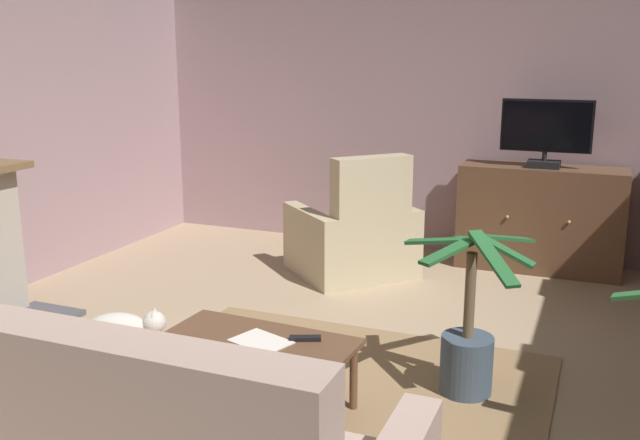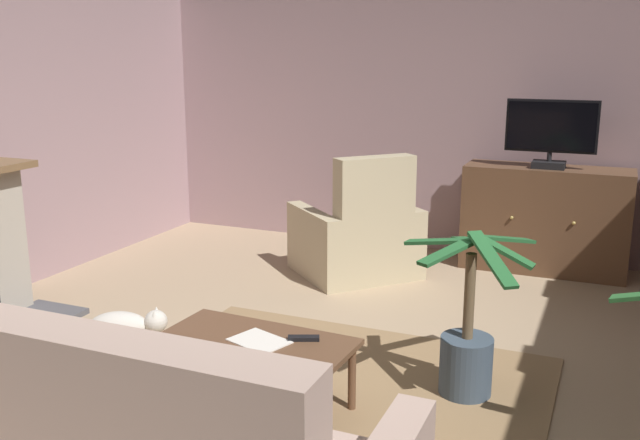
{
  "view_description": "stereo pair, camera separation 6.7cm",
  "coord_description": "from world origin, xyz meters",
  "px_view_note": "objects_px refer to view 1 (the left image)",
  "views": [
    {
      "loc": [
        1.46,
        -3.44,
        1.92
      ],
      "look_at": [
        -0.07,
        0.32,
        0.95
      ],
      "focal_mm": 39.52,
      "sensor_mm": 36.0,
      "label": 1
    },
    {
      "loc": [
        1.52,
        -3.41,
        1.92
      ],
      "look_at": [
        -0.07,
        0.32,
        0.95
      ],
      "focal_mm": 39.52,
      "sensor_mm": 36.0,
      "label": 2
    }
  ],
  "objects_px": {
    "armchair_angled_to_table": "(355,238)",
    "potted_plant_on_hearth_side": "(468,350)",
    "television": "(546,131)",
    "coffee_table": "(261,346)",
    "tv_remote": "(305,338)",
    "folded_newspaper": "(261,341)",
    "cat": "(123,327)",
    "tv_cabinet": "(540,221)"
  },
  "relations": [
    {
      "from": "television",
      "to": "coffee_table",
      "type": "relative_size",
      "value": 0.71
    },
    {
      "from": "potted_plant_on_hearth_side",
      "to": "folded_newspaper",
      "type": "bearing_deg",
      "value": -147.14
    },
    {
      "from": "tv_cabinet",
      "to": "coffee_table",
      "type": "relative_size",
      "value": 1.33
    },
    {
      "from": "tv_remote",
      "to": "cat",
      "type": "distance_m",
      "value": 1.59
    },
    {
      "from": "coffee_table",
      "to": "folded_newspaper",
      "type": "relative_size",
      "value": 3.57
    },
    {
      "from": "tv_cabinet",
      "to": "coffee_table",
      "type": "bearing_deg",
      "value": -109.64
    },
    {
      "from": "television",
      "to": "cat",
      "type": "bearing_deg",
      "value": -131.55
    },
    {
      "from": "television",
      "to": "tv_remote",
      "type": "bearing_deg",
      "value": -106.33
    },
    {
      "from": "coffee_table",
      "to": "tv_cabinet",
      "type": "bearing_deg",
      "value": 70.36
    },
    {
      "from": "armchair_angled_to_table",
      "to": "potted_plant_on_hearth_side",
      "type": "xyz_separation_m",
      "value": [
        1.34,
        -1.86,
        -0.06
      ]
    },
    {
      "from": "armchair_angled_to_table",
      "to": "cat",
      "type": "height_order",
      "value": "armchair_angled_to_table"
    },
    {
      "from": "tv_remote",
      "to": "tv_cabinet",
      "type": "bearing_deg",
      "value": -129.18
    },
    {
      "from": "tv_remote",
      "to": "folded_newspaper",
      "type": "xyz_separation_m",
      "value": [
        -0.21,
        -0.11,
        -0.01
      ]
    },
    {
      "from": "tv_cabinet",
      "to": "armchair_angled_to_table",
      "type": "bearing_deg",
      "value": -151.8
    },
    {
      "from": "tv_remote",
      "to": "potted_plant_on_hearth_side",
      "type": "height_order",
      "value": "potted_plant_on_hearth_side"
    },
    {
      "from": "tv_cabinet",
      "to": "folded_newspaper",
      "type": "height_order",
      "value": "tv_cabinet"
    },
    {
      "from": "tv_remote",
      "to": "armchair_angled_to_table",
      "type": "distance_m",
      "value": 2.45
    },
    {
      "from": "television",
      "to": "armchair_angled_to_table",
      "type": "relative_size",
      "value": 0.6
    },
    {
      "from": "coffee_table",
      "to": "cat",
      "type": "height_order",
      "value": "coffee_table"
    },
    {
      "from": "folded_newspaper",
      "to": "cat",
      "type": "height_order",
      "value": "folded_newspaper"
    },
    {
      "from": "coffee_table",
      "to": "tv_remote",
      "type": "relative_size",
      "value": 6.29
    },
    {
      "from": "tv_cabinet",
      "to": "tv_remote",
      "type": "relative_size",
      "value": 8.35
    },
    {
      "from": "coffee_table",
      "to": "cat",
      "type": "relative_size",
      "value": 1.52
    },
    {
      "from": "folded_newspaper",
      "to": "coffee_table",
      "type": "bearing_deg",
      "value": 138.5
    },
    {
      "from": "coffee_table",
      "to": "cat",
      "type": "distance_m",
      "value": 1.37
    },
    {
      "from": "folded_newspaper",
      "to": "potted_plant_on_hearth_side",
      "type": "relative_size",
      "value": 0.31
    },
    {
      "from": "tv_cabinet",
      "to": "coffee_table",
      "type": "height_order",
      "value": "tv_cabinet"
    },
    {
      "from": "tv_remote",
      "to": "armchair_angled_to_table",
      "type": "bearing_deg",
      "value": -99.88
    },
    {
      "from": "tv_cabinet",
      "to": "television",
      "type": "xyz_separation_m",
      "value": [
        0.0,
        -0.05,
        0.81
      ]
    },
    {
      "from": "tv_remote",
      "to": "armchair_angled_to_table",
      "type": "xyz_separation_m",
      "value": [
        -0.56,
        2.39,
        -0.09
      ]
    },
    {
      "from": "tv_cabinet",
      "to": "tv_remote",
      "type": "height_order",
      "value": "tv_cabinet"
    },
    {
      "from": "television",
      "to": "potted_plant_on_hearth_side",
      "type": "distance_m",
      "value": 2.78
    },
    {
      "from": "television",
      "to": "armchair_angled_to_table",
      "type": "distance_m",
      "value": 1.89
    },
    {
      "from": "television",
      "to": "potted_plant_on_hearth_side",
      "type": "xyz_separation_m",
      "value": [
        -0.14,
        -2.6,
        -0.98
      ]
    },
    {
      "from": "tv_remote",
      "to": "folded_newspaper",
      "type": "relative_size",
      "value": 0.57
    },
    {
      "from": "tv_cabinet",
      "to": "potted_plant_on_hearth_side",
      "type": "distance_m",
      "value": 2.66
    },
    {
      "from": "tv_remote",
      "to": "potted_plant_on_hearth_side",
      "type": "xyz_separation_m",
      "value": [
        0.78,
        0.53,
        -0.15
      ]
    },
    {
      "from": "coffee_table",
      "to": "armchair_angled_to_table",
      "type": "height_order",
      "value": "armchair_angled_to_table"
    },
    {
      "from": "television",
      "to": "armchair_angled_to_table",
      "type": "height_order",
      "value": "television"
    },
    {
      "from": "tv_cabinet",
      "to": "folded_newspaper",
      "type": "xyz_separation_m",
      "value": [
        -1.13,
        -3.29,
        -0.03
      ]
    },
    {
      "from": "potted_plant_on_hearth_side",
      "to": "cat",
      "type": "height_order",
      "value": "potted_plant_on_hearth_side"
    },
    {
      "from": "tv_remote",
      "to": "armchair_angled_to_table",
      "type": "height_order",
      "value": "armchair_angled_to_table"
    }
  ]
}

